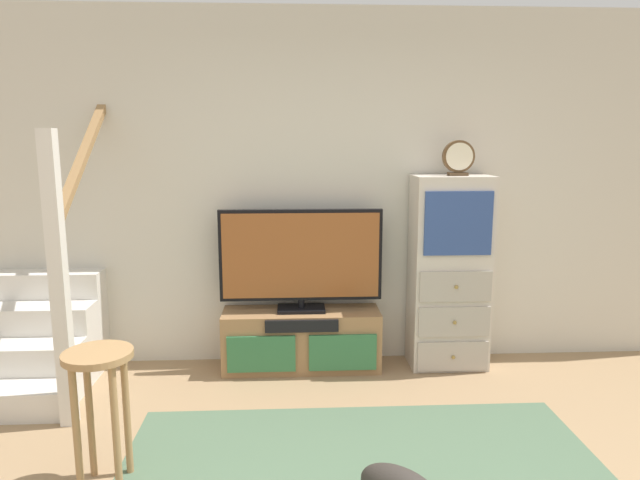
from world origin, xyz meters
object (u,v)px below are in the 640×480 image
Objects in this scene: side_cabinet at (450,273)px; bar_stool_near at (100,387)px; media_console at (301,340)px; television at (301,257)px; desk_clock at (458,158)px.

side_cabinet is 2.61m from bar_stool_near.
media_console is 1.80m from bar_stool_near.
bar_stool_near is at bearing -124.75° from television.
bar_stool_near is at bearing -145.81° from side_cabinet.
television is 0.83× the size of side_cabinet.
desk_clock reaches higher than side_cabinet.
desk_clock is at bearing -1.42° from television.
side_cabinet is at bearing -0.69° from television.
side_cabinet is at bearing 34.19° from bar_stool_near.
side_cabinet is (1.13, -0.01, -0.13)m from television.
bar_stool_near reaches higher than media_console.
desk_clock reaches higher than media_console.
media_console is 4.61× the size of desk_clock.
television is 1.37m from desk_clock.
desk_clock reaches higher than bar_stool_near.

